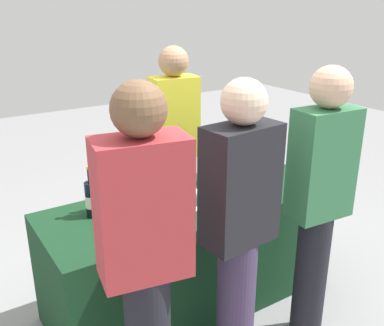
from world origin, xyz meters
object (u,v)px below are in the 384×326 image
wine_bottle_3 (171,179)px  guest_0 (145,256)px  wine_glass_0 (130,216)px  server_pouring (175,144)px  wine_glass_1 (184,198)px  wine_bottle_0 (92,199)px  wine_bottle_2 (154,186)px  wine_bottle_1 (107,192)px  menu_board (203,184)px  wine_bottle_6 (241,165)px  wine_bottle_7 (264,157)px  wine_bottle_5 (209,167)px  wine_glass_2 (194,194)px  guest_2 (319,199)px  guest_1 (239,225)px  wine_bottle_4 (186,174)px

wine_bottle_3 → guest_0: bearing=-127.0°
wine_glass_0 → wine_bottle_3: bearing=34.5°
server_pouring → wine_glass_1: bearing=69.1°
wine_bottle_0 → wine_bottle_2: 0.39m
wine_bottle_3 → wine_bottle_1: bearing=177.3°
menu_board → wine_glass_0: bearing=-140.7°
wine_bottle_6 → menu_board: wine_bottle_6 is taller
wine_bottle_2 → wine_bottle_7: size_ratio=1.01×
wine_bottle_6 → wine_bottle_5: bearing=163.7°
wine_bottle_3 → wine_glass_2: size_ratio=2.32×
wine_bottle_5 → wine_glass_2: 0.44m
wine_glass_0 → wine_bottle_5: bearing=24.5°
wine_bottle_3 → guest_2: size_ratio=0.20×
wine_bottle_0 → guest_2: (1.03, -0.80, 0.05)m
wine_bottle_7 → guest_1: (-0.85, -0.77, 0.03)m
wine_bottle_2 → wine_bottle_5: size_ratio=1.04×
wine_bottle_1 → server_pouring: size_ratio=0.20×
wine_bottle_1 → menu_board: 1.53m
wine_bottle_7 → server_pouring: (-0.47, 0.50, 0.05)m
wine_bottle_0 → menu_board: bearing=30.7°
wine_bottle_5 → guest_1: bearing=-115.2°
guest_1 → wine_bottle_5: bearing=60.0°
guest_2 → menu_board: 1.70m
wine_bottle_4 → guest_1: 0.81m
wine_bottle_6 → wine_glass_1: 0.68m
wine_bottle_3 → server_pouring: bearing=57.1°
wine_bottle_0 → guest_1: size_ratio=0.19×
guest_1 → menu_board: size_ratio=2.21×
wine_bottle_0 → wine_bottle_6: size_ratio=1.07×
wine_bottle_3 → guest_0: guest_0 is taller
wine_glass_0 → wine_bottle_0: bearing=108.0°
wine_bottle_2 → guest_2: guest_2 is taller
wine_bottle_3 → wine_glass_1: bearing=-104.9°
wine_bottle_3 → guest_2: 0.93m
wine_bottle_7 → guest_0: guest_0 is taller
wine_bottle_5 → wine_glass_0: wine_bottle_5 is taller
wine_bottle_6 → wine_bottle_7: (0.24, 0.03, 0.01)m
wine_glass_0 → menu_board: bearing=41.7°
server_pouring → guest_0: (-0.93, -1.30, 0.00)m
wine_bottle_1 → guest_0: bearing=-101.3°
wine_bottle_0 → wine_bottle_4: bearing=2.2°
guest_0 → menu_board: 2.18m
wine_bottle_2 → menu_board: 1.35m
wine_bottle_7 → menu_board: wine_bottle_7 is taller
wine_bottle_2 → guest_0: 0.88m
wine_glass_0 → guest_0: (-0.16, -0.49, 0.06)m
wine_glass_0 → menu_board: 1.71m
guest_2 → wine_bottle_0: bearing=147.0°
wine_bottle_1 → wine_bottle_6: wine_bottle_1 is taller
guest_1 → menu_board: 1.84m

